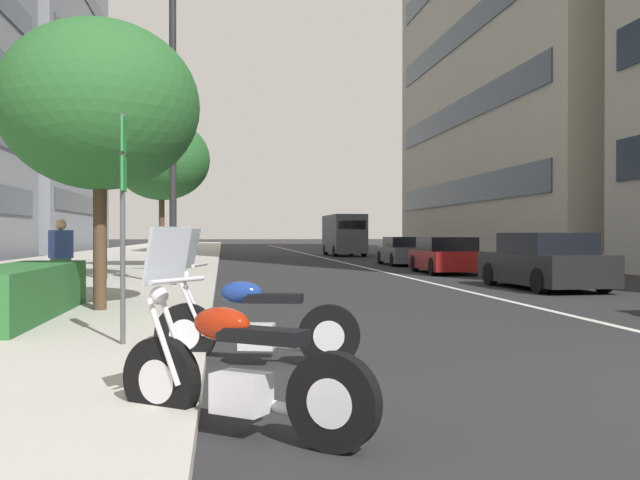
{
  "coord_description": "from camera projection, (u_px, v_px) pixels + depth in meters",
  "views": [
    {
      "loc": [
        -5.14,
        6.06,
        1.43
      ],
      "look_at": [
        13.28,
        3.52,
        1.28
      ],
      "focal_mm": 39.8,
      "sensor_mm": 36.0,
      "label": 1
    }
  ],
  "objects": [
    {
      "name": "car_approaching_light",
      "position": [
        405.0,
        252.0,
        32.71
      ],
      "size": [
        4.65,
        2.01,
        1.31
      ],
      "rotation": [
        0.0,
        0.0,
        -0.04
      ],
      "color": "#4C515B",
      "rests_on": "ground"
    },
    {
      "name": "street_lamp_with_banners",
      "position": [
        185.0,
        73.0,
        18.05
      ],
      "size": [
        1.26,
        2.43,
        9.2
      ],
      "color": "#232326",
      "rests_on": "sidewalk_right_plaza"
    },
    {
      "name": "street_tree_far_plaza",
      "position": [
        103.0,
        131.0,
        20.32
      ],
      "size": [
        3.34,
        3.34,
        5.68
      ],
      "color": "#473323",
      "rests_on": "sidewalk_right_plaza"
    },
    {
      "name": "pedestrian_on_plaza",
      "position": [
        61.0,
        259.0,
        14.06
      ],
      "size": [
        0.46,
        0.47,
        1.58
      ],
      "rotation": [
        0.0,
        0.0,
        3.85
      ],
      "color": "#3F724C",
      "rests_on": "sidewalk_right_plaza"
    },
    {
      "name": "delivery_van_ahead",
      "position": [
        344.0,
        234.0,
        47.03
      ],
      "size": [
        5.95,
        2.13,
        2.7
      ],
      "rotation": [
        0.0,
        0.0,
        0.01
      ],
      "color": "#4C5156",
      "rests_on": "ground"
    },
    {
      "name": "motorcycle_under_tarp",
      "position": [
        253.0,
        324.0,
        7.71
      ],
      "size": [
        0.73,
        2.22,
        1.5
      ],
      "rotation": [
        0.0,
        0.0,
        1.36
      ],
      "color": "black",
      "rests_on": "ground"
    },
    {
      "name": "lane_centre_stripe",
      "position": [
        329.0,
        259.0,
        40.61
      ],
      "size": [
        110.0,
        0.16,
        0.01
      ],
      "primitive_type": "cube",
      "color": "silver",
      "rests_on": "ground"
    },
    {
      "name": "car_mid_block_traffic",
      "position": [
        446.0,
        256.0,
        25.91
      ],
      "size": [
        4.3,
        2.05,
        1.32
      ],
      "rotation": [
        0.0,
        0.0,
        -0.04
      ],
      "color": "maroon",
      "rests_on": "ground"
    },
    {
      "name": "car_following_behind",
      "position": [
        544.0,
        262.0,
        18.51
      ],
      "size": [
        4.36,
        2.06,
        1.47
      ],
      "rotation": [
        0.0,
        0.0,
        0.05
      ],
      "color": "black",
      "rests_on": "ground"
    },
    {
      "name": "street_tree_mid_sidewalk",
      "position": [
        162.0,
        160.0,
        27.84
      ],
      "size": [
        3.77,
        3.77,
        5.82
      ],
      "color": "#473323",
      "rests_on": "sidewalk_right_plaza"
    },
    {
      "name": "parking_sign_by_curb",
      "position": [
        123.0,
        200.0,
        8.24
      ],
      "size": [
        0.32,
        0.06,
        2.68
      ],
      "color": "#47494C",
      "rests_on": "sidewalk_right_plaza"
    },
    {
      "name": "motorcycle_second_in_row",
      "position": [
        237.0,
        373.0,
        5.01
      ],
      "size": [
        1.34,
        1.78,
        1.49
      ],
      "rotation": [
        0.0,
        0.0,
        0.94
      ],
      "color": "black",
      "rests_on": "ground"
    },
    {
      "name": "clipped_hedge_bed",
      "position": [
        19.0,
        292.0,
        10.85
      ],
      "size": [
        4.85,
        1.1,
        0.79
      ],
      "primitive_type": "cube",
      "color": "#28602D",
      "rests_on": "sidewalk_right_plaza"
    },
    {
      "name": "sidewalk_right_plaza",
      "position": [
        111.0,
        262.0,
        34.1
      ],
      "size": [
        160.0,
        10.3,
        0.15
      ],
      "primitive_type": "cube",
      "color": "#B2ADA3",
      "rests_on": "ground"
    },
    {
      "name": "street_tree_near_plaza_corner",
      "position": [
        99.0,
        106.0,
        11.98
      ],
      "size": [
        3.36,
        3.36,
        4.89
      ],
      "color": "#473323",
      "rests_on": "sidewalk_right_plaza"
    }
  ]
}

